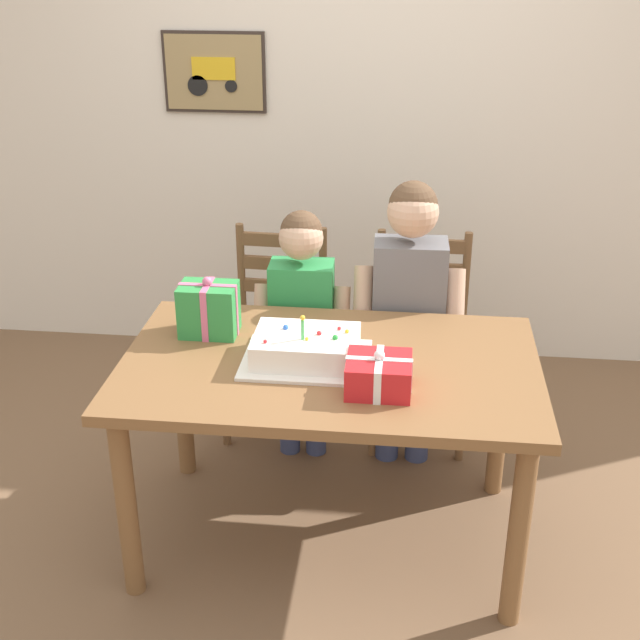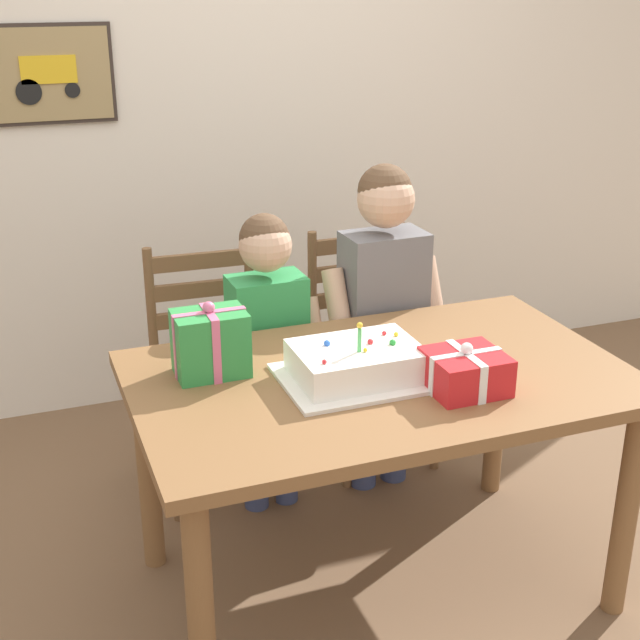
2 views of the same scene
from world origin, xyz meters
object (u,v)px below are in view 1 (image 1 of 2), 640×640
Objects in this scene: gift_box_beside_cake at (209,309)px; chair_left at (276,332)px; chair_right at (420,339)px; child_older at (409,299)px; child_younger at (302,313)px; gift_box_red_large at (379,374)px; birthday_cake at (306,349)px; dining_table at (330,387)px.

gift_box_beside_cake reaches higher than chair_left.
gift_box_beside_cake is at bearing -141.31° from chair_right.
child_older is at bearing 28.09° from gift_box_beside_cake.
chair_right is 0.59m from child_younger.
child_younger is at bearing 53.18° from gift_box_beside_cake.
chair_left is 0.70m from child_older.
chair_left is (-0.50, 0.99, -0.34)m from gift_box_red_large.
chair_right is (0.15, 0.99, -0.34)m from gift_box_red_large.
child_younger is at bearing -154.02° from chair_right.
birthday_cake is 0.43m from gift_box_beside_cake.
gift_box_beside_cake is 0.75m from chair_left.
dining_table is at bearing -20.87° from gift_box_beside_cake.
child_older is (0.26, 0.57, 0.10)m from dining_table.
gift_box_red_large is at bearing -28.85° from gift_box_beside_cake.
gift_box_beside_cake is at bearing 154.25° from birthday_cake.
gift_box_beside_cake is at bearing -102.71° from chair_left.
birthday_cake is at bearing -25.75° from gift_box_beside_cake.
gift_box_beside_cake is at bearing -126.82° from child_younger.
gift_box_red_large is 0.95× the size of gift_box_beside_cake.
gift_box_red_large is 1.16m from chair_left.
dining_table is at bearing 135.16° from gift_box_red_large.
chair_left is at bearing 106.46° from birthday_cake.
gift_box_beside_cake reaches higher than birthday_cake.
chair_left is at bearing 77.29° from gift_box_beside_cake.
gift_box_red_large is at bearing -33.14° from birthday_cake.
chair_left is 0.35m from child_younger.
birthday_cake is 0.92m from chair_left.
gift_box_beside_cake is 0.25× the size of chair_left.
gift_box_red_large is 1.06m from chair_right.
child_younger is at bearing 99.11° from birthday_cake.
chair_right reaches higher than dining_table.
gift_box_beside_cake reaches higher than dining_table.
dining_table is at bearing 5.51° from birthday_cake.
gift_box_red_large is at bearing -63.10° from chair_left.
chair_left is 0.74× the size of child_older.
dining_table is 3.31× the size of birthday_cake.
chair_left is at bearing 157.54° from child_older.
chair_right is 0.83× the size of child_younger.
dining_table is at bearing -115.02° from child_older.
gift_box_beside_cake is 0.18× the size of child_older.
dining_table is 6.38× the size of gift_box_beside_cake.
gift_box_beside_cake is at bearing -151.91° from child_older.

